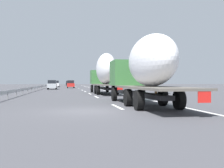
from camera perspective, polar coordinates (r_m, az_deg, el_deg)
ground_plane at (r=53.39m, az=-8.67°, el=-1.14°), size 260.00×260.00×0.00m
lane_stripe_0 at (r=15.71m, az=1.12°, el=-4.87°), size 3.20×0.20×0.01m
lane_stripe_1 at (r=26.05m, az=-3.32°, el=-2.77°), size 3.20×0.20×0.01m
lane_stripe_2 at (r=33.23m, az=-4.77°, el=-2.08°), size 3.20×0.20×0.01m
lane_stripe_3 at (r=40.99m, az=-5.75°, el=-1.61°), size 3.20×0.20×0.01m
lane_stripe_4 at (r=48.03m, az=-6.37°, el=-1.31°), size 3.20×0.20×0.01m
lane_stripe_5 at (r=61.06m, az=-7.14°, el=-0.94°), size 3.20×0.20×0.01m
lane_stripe_6 at (r=75.28m, az=-7.67°, el=-0.69°), size 3.20×0.20×0.01m
lane_stripe_7 at (r=86.60m, az=-7.97°, el=-0.54°), size 3.20×0.20×0.01m
lane_stripe_8 at (r=81.54m, az=-7.85°, el=-0.60°), size 3.20×0.20×0.01m
edge_line_right at (r=58.76m, az=-3.41°, el=-0.99°), size 110.00×0.20×0.01m
truck_lead at (r=33.07m, az=-1.60°, el=2.55°), size 13.51×2.55×4.88m
truck_trailing at (r=16.57m, az=6.92°, el=3.48°), size 12.73×2.55×4.12m
car_black_suv at (r=105.73m, az=-9.32°, el=0.15°), size 4.65×1.83×1.95m
car_red_compact at (r=66.24m, az=-8.80°, el=-0.03°), size 4.18×1.78×1.86m
car_white_van at (r=80.17m, az=-11.87°, el=0.04°), size 4.46×1.88×1.85m
car_silver_hatch at (r=54.27m, az=-12.66°, el=-0.15°), size 4.32×1.77×1.82m
road_sign at (r=54.28m, az=-1.59°, el=1.22°), size 0.10×0.90×3.20m
tree_0 at (r=95.06m, az=-2.01°, el=2.12°), size 2.83×2.83×6.65m
tree_1 at (r=34.08m, az=9.35°, el=5.79°), size 3.21×3.21×7.39m
tree_2 at (r=63.37m, az=1.30°, el=2.23°), size 3.06×3.06×5.39m
guardrail_median at (r=56.57m, az=-14.82°, el=-0.48°), size 94.00×0.10×0.76m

